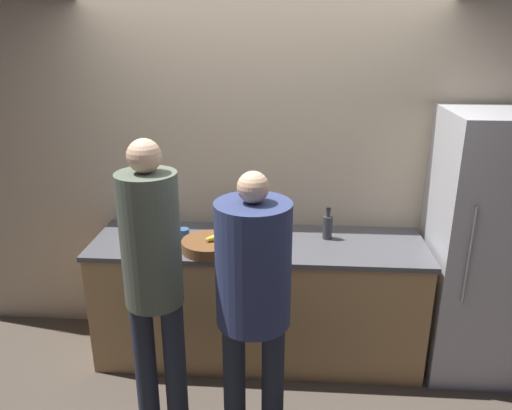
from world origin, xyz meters
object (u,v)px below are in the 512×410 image
Objects in this scene: person_left at (153,270)px; fruit_bowl at (209,245)px; bottle_dark at (328,226)px; potted_plant at (229,215)px; cup_blue at (184,234)px; utensil_crock at (260,222)px; person_center at (253,285)px; refrigerator at (478,247)px.

person_left is 4.87× the size of fruit_bowl.
bottle_dark is 1.15× the size of potted_plant.
fruit_bowl reaches higher than cup_blue.
utensil_crock is 1.38× the size of potted_plant.
person_center is 20.70× the size of cup_blue.
cup_blue is (-0.53, -0.16, -0.04)m from utensil_crock.
utensil_crock is at bearing 47.35° from fruit_bowl.
cup_blue is 0.37m from potted_plant.
person_center is 1.06m from potted_plant.
fruit_bowl is 0.84m from bottle_dark.
bottle_dark is at bearing 4.38° from cup_blue.
fruit_bowl is 0.47m from utensil_crock.
bottle_dark is at bearing 175.15° from refrigerator.
fruit_bowl is (0.22, 0.59, -0.11)m from person_left.
refrigerator is at bearing 29.03° from person_center.
refrigerator reaches higher than person_center.
fruit_bowl is 0.40m from potted_plant.
cup_blue is at bearing -145.63° from potted_plant.
person_center reaches higher than fruit_bowl.
fruit_bowl is at bearing -102.51° from potted_plant.
person_left is 8.76× the size of potted_plant.
person_left is 1.03m from potted_plant.
refrigerator is 4.97× the size of fruit_bowl.
potted_plant is (0.09, 0.39, 0.07)m from fruit_bowl.
cup_blue is (-1.01, -0.08, -0.06)m from bottle_dark.
bottle_dark is at bearing 17.92° from fruit_bowl.
bottle_dark is 0.73m from potted_plant.
potted_plant is (0.30, 0.20, 0.07)m from cup_blue.
person_left is at bearing -140.02° from bottle_dark.
refrigerator reaches higher than person_left.
person_center is 1.00m from cup_blue.
person_left is at bearing 174.89° from person_center.
cup_blue is (0.00, 0.78, -0.11)m from person_left.
bottle_dark is 1.02m from cup_blue.
refrigerator reaches higher than utensil_crock.
fruit_bowl is at bearing -162.08° from bottle_dark.
refrigerator is 1.02× the size of person_left.
refrigerator reaches higher than potted_plant.
person_left is at bearing -159.33° from refrigerator.
refrigerator is 1.69m from person_center.
refrigerator is 1.11× the size of person_center.
utensil_crock is at bearing 170.06° from bottle_dark.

